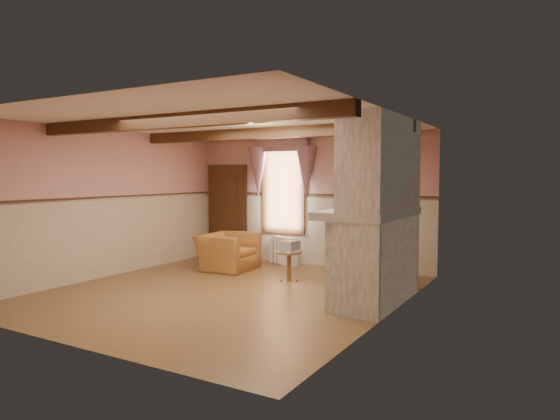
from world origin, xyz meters
The scene contains 26 objects.
floor centered at (0.00, 0.00, 0.00)m, with size 5.50×6.00×0.01m, color brown.
ceiling centered at (0.00, 0.00, 2.80)m, with size 5.50×6.00×0.01m, color silver.
wall_back centered at (0.00, 3.00, 1.40)m, with size 5.50×0.02×2.80m, color tan.
wall_front centered at (0.00, -3.00, 1.40)m, with size 5.50×0.02×2.80m, color tan.
wall_left centered at (-2.75, 0.00, 1.40)m, with size 0.02×6.00×2.80m, color tan.
wall_right centered at (2.75, 0.00, 1.40)m, with size 0.02×6.00×2.80m, color tan.
wainscot centered at (0.00, 0.00, 0.75)m, with size 5.50×6.00×1.50m, color beige, non-canonical shape.
chair_rail centered at (0.00, 0.00, 1.50)m, with size 5.50×6.00×0.08m, color black, non-canonical shape.
firebox centered at (2.00, 0.60, 0.45)m, with size 0.20×0.95×0.90m, color black.
armchair centered at (-1.15, 1.64, 0.37)m, with size 1.13×0.99×0.74m, color #9E662D.
side_table centered at (0.48, 1.27, 0.28)m, with size 0.46×0.46×0.55m, color brown.
book_stack centered at (0.52, 1.24, 0.65)m, with size 0.26×0.32×0.20m, color #B7AD8C.
radiator centered at (-0.41, 2.70, 0.30)m, with size 0.70×0.18×0.60m, color silver.
bowl centered at (2.24, 0.66, 1.46)m, with size 0.33×0.33×0.08m, color brown.
mantel_clock centered at (2.24, 1.40, 1.52)m, with size 0.14×0.24×0.20m, color black.
oil_lamp centered at (2.24, 1.09, 1.56)m, with size 0.11×0.11×0.28m, color gold.
candle_red centered at (2.24, -0.15, 1.50)m, with size 0.06×0.06×0.16m, color #B62B16.
jar_yellow centered at (2.24, 0.26, 1.48)m, with size 0.06×0.06×0.12m, color gold.
fireplace centered at (2.42, 0.60, 1.40)m, with size 0.85×2.00×2.80m, color gray.
mantel centered at (2.24, 0.60, 1.36)m, with size 1.05×2.05×0.12m, color gray.
overmantel_mirror centered at (2.06, 0.60, 1.97)m, with size 0.06×1.44×1.04m, color silver.
door centered at (-2.10, 2.94, 1.05)m, with size 1.10×0.10×2.10m, color black.
window centered at (-0.60, 2.97, 1.65)m, with size 1.06×0.08×2.02m, color white.
window_drapes centered at (-0.60, 2.88, 2.25)m, with size 1.30×0.14×1.40m, color gray.
ceiling_beam_front centered at (0.00, -1.20, 2.70)m, with size 5.50×0.18×0.20m, color black.
ceiling_beam_back centered at (0.00, 1.20, 2.70)m, with size 5.50×0.18×0.20m, color black.
Camera 1 is at (4.84, -6.61, 1.93)m, focal length 32.00 mm.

